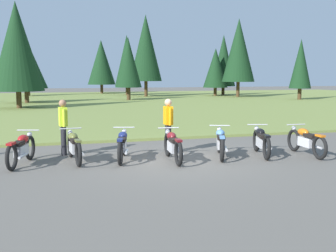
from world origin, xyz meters
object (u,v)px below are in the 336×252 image
Objects in this scene: motorcycle_black at (261,141)px; motorcycle_navy at (122,145)px; rider_with_back_turned at (63,124)px; motorcycle_maroon at (173,145)px; motorcycle_red at (21,149)px; motorcycle_sky_blue at (221,142)px; motorcycle_orange at (306,141)px; motorcycle_olive at (74,146)px; rider_in_hivis_vest at (168,122)px.

motorcycle_navy is at bearing 172.91° from motorcycle_black.
motorcycle_black is 5.95m from rider_with_back_turned.
rider_with_back_turned reaches higher than motorcycle_maroon.
motorcycle_navy is 2.07m from rider_with_back_turned.
motorcycle_maroon is (4.03, -0.67, 0.00)m from motorcycle_red.
motorcycle_orange is at bearing -10.73° from motorcycle_sky_blue.
motorcycle_olive is 1.33m from motorcycle_navy.
rider_with_back_turned reaches higher than motorcycle_sky_blue.
rider_in_hivis_vest is (-2.54, 1.23, 0.51)m from motorcycle_black.
motorcycle_sky_blue is at bearing 174.05° from motorcycle_black.
motorcycle_red is 1.02× the size of motorcycle_sky_blue.
rider_in_hivis_vest is at bearing -10.30° from rider_with_back_turned.
motorcycle_black is 1.22× the size of rider_with_back_turned.
motorcycle_maroon is (2.65, -0.69, 0.00)m from motorcycle_olive.
rider_with_back_turned reaches higher than motorcycle_olive.
motorcycle_maroon is 3.43m from rider_with_back_turned.
motorcycle_maroon is 1.52m from motorcycle_sky_blue.
motorcycle_red is 0.97× the size of motorcycle_orange.
motorcycle_red is 0.97× the size of motorcycle_maroon.
motorcycle_navy is at bearing 172.41° from motorcycle_sky_blue.
rider_with_back_turned is at bearing 162.36° from motorcycle_black.
motorcycle_sky_blue is at bearing -20.77° from rider_with_back_turned.
motorcycle_olive and motorcycle_sky_blue have the same top height.
rider_in_hivis_vest is at bearing 10.73° from motorcycle_olive.
rider_in_hivis_vest is (-3.84, 1.58, 0.51)m from motorcycle_orange.
rider_in_hivis_vest is at bearing 24.67° from motorcycle_navy.
motorcycle_olive is 1.05× the size of motorcycle_sky_blue.
motorcycle_navy and motorcycle_sky_blue have the same top height.
motorcycle_olive is at bearing 172.45° from motorcycle_sky_blue.
motorcycle_black is at bearing -7.18° from motorcycle_olive.
rider_with_back_turned is at bearing 44.44° from motorcycle_red.
rider_with_back_turned is (-1.55, 1.29, 0.51)m from motorcycle_navy.
motorcycle_orange is at bearing -9.09° from motorcycle_navy.
rider_with_back_turned is (1.15, 1.13, 0.51)m from motorcycle_red.
motorcycle_sky_blue is 1.27m from motorcycle_black.
motorcycle_maroon is 1.26× the size of rider_in_hivis_vest.
rider_in_hivis_vest is at bearing 154.11° from motorcycle_black.
motorcycle_navy is at bearing -155.33° from rider_in_hivis_vest.
rider_with_back_turned reaches higher than motorcycle_navy.
motorcycle_navy is 0.98× the size of motorcycle_orange.
motorcycle_sky_blue is (2.84, -0.38, 0.00)m from motorcycle_navy.
motorcycle_maroon is 4.10m from motorcycle_orange.
motorcycle_red is at bearing -135.56° from rider_with_back_turned.
motorcycle_maroon is 1.00× the size of motorcycle_orange.
motorcycle_sky_blue is (5.54, -0.53, 0.00)m from motorcycle_red.
motorcycle_red is 1.22× the size of rider_with_back_turned.
motorcycle_maroon is at bearing -14.63° from motorcycle_olive.
motorcycle_olive is at bearing 165.37° from motorcycle_maroon.
motorcycle_maroon and motorcycle_black have the same top height.
motorcycle_red and motorcycle_black have the same top height.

